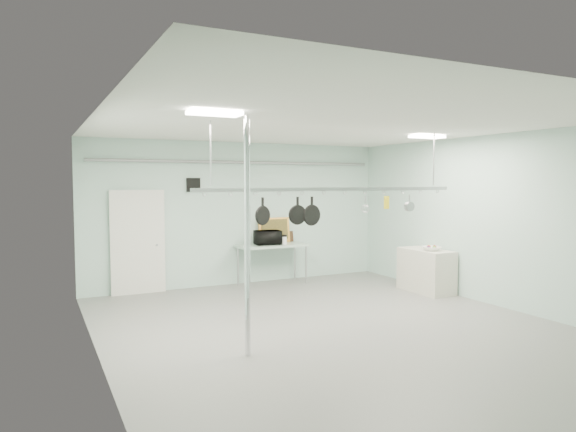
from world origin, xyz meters
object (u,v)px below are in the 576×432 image
coffee_canister (284,240)px  skillet_left (263,211)px  chrome_pole (247,237)px  fruit_bowl (431,249)px  side_cabinet (426,271)px  pot_rack (334,187)px  prep_table (272,248)px  skillet_mid (298,210)px  skillet_right (312,211)px  microwave (268,238)px

coffee_canister → skillet_left: 3.82m
chrome_pole → fruit_bowl: (4.81, 1.80, -0.66)m
side_cabinet → pot_rack: (-2.95, -1.10, 1.78)m
skillet_left → pot_rack: bearing=-18.9°
prep_table → pot_rack: pot_rack is taller
fruit_bowl → skillet_mid: size_ratio=0.87×
chrome_pole → skillet_mid: (1.22, 0.90, 0.27)m
pot_rack → skillet_right: 0.57m
skillet_mid → skillet_right: size_ratio=0.91×
chrome_pole → microwave: (2.19, 4.21, -0.54)m
pot_rack → skillet_left: bearing=180.0°
chrome_pole → fruit_bowl: chrome_pole is taller
side_cabinet → chrome_pole: bearing=-157.6°
pot_rack → skillet_mid: bearing=180.0°
fruit_bowl → skillet_mid: (-3.59, -0.90, 0.93)m
skillet_mid → pot_rack: bearing=-0.1°
microwave → skillet_right: skillet_right is taller
pot_rack → skillet_left: 1.33m
pot_rack → chrome_pole: bearing=-154.7°
pot_rack → side_cabinet: bearing=20.4°
prep_table → skillet_mid: (-1.08, -3.30, 1.04)m
side_cabinet → pot_rack: bearing=-159.6°
side_cabinet → pot_rack: 3.62m
skillet_left → skillet_mid: (0.60, 0.00, -0.01)m
prep_table → skillet_mid: bearing=-108.1°
skillet_mid → skillet_left: bearing=179.9°
prep_table → skillet_right: skillet_right is taller
prep_table → skillet_left: (-1.68, -3.30, 1.05)m
coffee_canister → skillet_mid: size_ratio=0.42×
side_cabinet → skillet_right: size_ratio=2.60×
chrome_pole → prep_table: chrome_pole is taller
side_cabinet → pot_rack: size_ratio=0.25×
side_cabinet → skillet_right: skillet_right is taller
microwave → skillet_left: skillet_left is taller
skillet_right → prep_table: bearing=67.2°
chrome_pole → skillet_left: chrome_pole is taller
coffee_canister → pot_rack: bearing=-101.3°
coffee_canister → chrome_pole: bearing=-121.8°
chrome_pole → microwave: bearing=62.5°
microwave → fruit_bowl: microwave is taller
prep_table → pot_rack: bearing=-96.9°
skillet_left → skillet_right: same height
microwave → skillet_right: (-0.72, -3.31, 0.79)m
pot_rack → prep_table: bearing=83.1°
microwave → coffee_canister: 0.37m
skillet_mid → prep_table: bearing=71.7°
microwave → fruit_bowl: size_ratio=1.56×
fruit_bowl → pot_rack: bearing=-162.8°
coffee_canister → prep_table: bearing=154.3°
fruit_bowl → skillet_right: (-3.33, -0.90, 0.91)m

